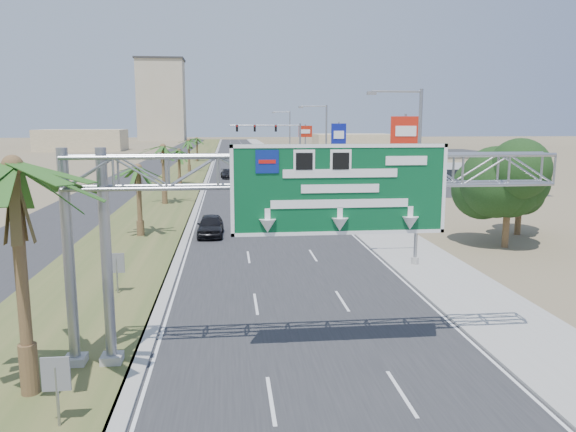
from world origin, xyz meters
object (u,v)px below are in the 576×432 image
(palm_near, at_px, (13,168))
(car_mid_lane, at_px, (241,181))
(pole_sign_red_near, at_px, (405,137))
(car_far, at_px, (227,174))
(car_right_lane, at_px, (276,172))
(pole_sign_blue, at_px, (339,137))
(store_building, at_px, (413,168))
(signal_mast, at_px, (286,146))
(sign_gantry, at_px, (291,187))
(pole_sign_red_far, at_px, (305,135))
(car_left_lane, at_px, (210,226))

(palm_near, distance_m, car_mid_lane, 55.49)
(pole_sign_red_near, bearing_deg, car_far, 111.77)
(car_right_lane, relative_size, pole_sign_blue, 0.59)
(palm_near, height_order, store_building, palm_near)
(signal_mast, bearing_deg, sign_gantry, -95.74)
(store_building, relative_size, pole_sign_red_near, 2.03)
(signal_mast, height_order, pole_sign_red_far, signal_mast)
(sign_gantry, height_order, car_left_lane, sign_gantry)
(signal_mast, xyz_separation_m, car_mid_lane, (-6.67, -9.36, -4.03))
(car_left_lane, relative_size, pole_sign_blue, 0.55)
(car_left_lane, height_order, pole_sign_red_far, pole_sign_red_far)
(palm_near, bearing_deg, car_far, 84.90)
(pole_sign_blue, bearing_deg, signal_mast, 138.31)
(signal_mast, xyz_separation_m, car_left_lane, (-9.67, -40.11, -4.08))
(car_left_lane, bearing_deg, pole_sign_red_near, 19.31)
(car_left_lane, distance_m, pole_sign_red_near, 17.89)
(pole_sign_red_near, bearing_deg, pole_sign_blue, 89.62)
(signal_mast, distance_m, pole_sign_red_far, 9.84)
(pole_sign_blue, bearing_deg, sign_gantry, -102.76)
(car_left_lane, relative_size, car_right_lane, 0.93)
(signal_mast, xyz_separation_m, car_right_lane, (-1.10, 5.00, -4.17))
(signal_mast, relative_size, pole_sign_blue, 1.25)
(palm_near, distance_m, car_left_lane, 25.09)
(store_building, bearing_deg, pole_sign_blue, 178.99)
(car_far, height_order, pole_sign_red_far, pole_sign_red_far)
(palm_near, xyz_separation_m, store_building, (31.20, 58.00, -4.93))
(store_building, height_order, pole_sign_blue, pole_sign_blue)
(signal_mast, height_order, car_left_lane, signal_mast)
(palm_near, distance_m, store_building, 66.04)
(palm_near, distance_m, pole_sign_red_near, 35.63)
(signal_mast, height_order, pole_sign_blue, pole_sign_blue)
(car_far, height_order, pole_sign_blue, pole_sign_blue)
(pole_sign_red_near, bearing_deg, palm_near, -125.48)
(car_left_lane, bearing_deg, car_right_lane, 80.68)
(palm_near, xyz_separation_m, car_mid_lane, (7.70, 54.61, -6.11))
(sign_gantry, distance_m, car_mid_lane, 52.95)
(sign_gantry, distance_m, pole_sign_blue, 57.68)
(store_building, distance_m, pole_sign_blue, 11.12)
(pole_sign_red_far, bearing_deg, store_building, -49.26)
(car_mid_lane, bearing_deg, car_left_lane, -96.27)
(car_left_lane, xyz_separation_m, pole_sign_blue, (16.17, 34.32, 5.37))
(palm_near, relative_size, pole_sign_blue, 1.02)
(car_mid_lane, bearing_deg, car_far, 98.28)
(sign_gantry, height_order, pole_sign_blue, pole_sign_blue)
(sign_gantry, relative_size, pole_sign_blue, 2.04)
(signal_mast, relative_size, store_building, 0.57)
(palm_near, height_order, pole_sign_blue, palm_near)
(car_right_lane, height_order, pole_sign_red_near, pole_sign_red_near)
(car_left_lane, height_order, car_far, car_left_lane)
(sign_gantry, bearing_deg, palm_near, -166.68)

